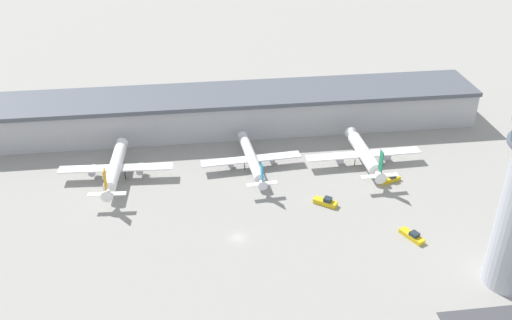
% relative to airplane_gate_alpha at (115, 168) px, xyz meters
% --- Properties ---
extents(ground_plane, '(1000.00, 1000.00, 0.00)m').
position_rel_airplane_gate_alpha_xyz_m(ground_plane, '(37.81, -36.95, -4.67)').
color(ground_plane, gray).
extents(terminal_building, '(201.37, 25.00, 15.25)m').
position_rel_airplane_gate_alpha_xyz_m(terminal_building, '(37.81, 33.05, 3.05)').
color(terminal_building, '#B2B2B7').
rests_on(terminal_building, ground).
extents(airplane_gate_alpha, '(38.37, 35.34, 13.72)m').
position_rel_airplane_gate_alpha_xyz_m(airplane_gate_alpha, '(0.00, 0.00, 0.00)').
color(airplane_gate_alpha, white).
rests_on(airplane_gate_alpha, ground).
extents(airplane_gate_bravo, '(35.46, 35.98, 11.65)m').
position_rel_airplane_gate_alpha_xyz_m(airplane_gate_bravo, '(46.42, 1.23, -0.73)').
color(airplane_gate_bravo, silver).
rests_on(airplane_gate_bravo, ground).
extents(airplane_gate_charlie, '(41.47, 33.38, 14.14)m').
position_rel_airplane_gate_alpha_xyz_m(airplane_gate_charlie, '(85.92, -1.30, -0.09)').
color(airplane_gate_charlie, white).
rests_on(airplane_gate_charlie, ground).
extents(service_truck_catering, '(7.74, 4.73, 2.51)m').
position_rel_airplane_gate_alpha_xyz_m(service_truck_catering, '(91.90, -12.88, -3.80)').
color(service_truck_catering, black).
rests_on(service_truck_catering, ground).
extents(service_truck_fuel, '(5.86, 8.39, 2.43)m').
position_rel_airplane_gate_alpha_xyz_m(service_truck_fuel, '(88.08, -43.60, -3.83)').
color(service_truck_fuel, black).
rests_on(service_truck_fuel, ground).
extents(service_truck_baggage, '(7.63, 6.58, 2.75)m').
position_rel_airplane_gate_alpha_xyz_m(service_truck_baggage, '(67.05, -23.60, -3.72)').
color(service_truck_baggage, black).
rests_on(service_truck_baggage, ground).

